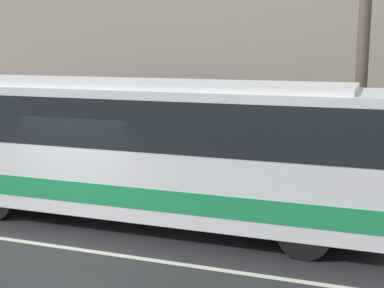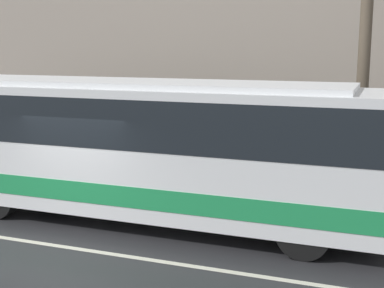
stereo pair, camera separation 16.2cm
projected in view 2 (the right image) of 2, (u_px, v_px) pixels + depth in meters
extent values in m
plane|color=#262628|center=(52.00, 245.00, 10.87)|extent=(60.00, 60.00, 0.00)
cube|color=gray|center=(162.00, 179.00, 16.00)|extent=(60.00, 3.16, 0.15)
cube|color=#2D2B28|center=(181.00, 127.00, 17.20)|extent=(60.00, 0.06, 2.80)
cube|color=beige|center=(52.00, 245.00, 10.87)|extent=(54.00, 0.14, 0.01)
cube|color=white|center=(138.00, 146.00, 12.23)|extent=(11.13, 2.53, 2.76)
cube|color=#1E8C4C|center=(139.00, 181.00, 12.38)|extent=(11.07, 2.55, 0.45)
cube|color=black|center=(138.00, 117.00, 12.11)|extent=(10.80, 2.55, 1.05)
cube|color=white|center=(137.00, 83.00, 11.97)|extent=(9.46, 2.15, 0.12)
cylinder|color=black|center=(303.00, 233.00, 10.08)|extent=(1.03, 0.28, 1.03)
cylinder|color=black|center=(318.00, 202.00, 12.11)|extent=(1.03, 0.28, 1.03)
cylinder|color=black|center=(52.00, 175.00, 14.55)|extent=(1.03, 0.28, 1.03)
cylinder|color=brown|center=(366.00, 30.00, 12.58)|extent=(0.29, 0.29, 8.43)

